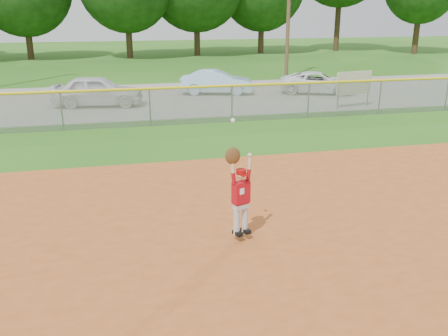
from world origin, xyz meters
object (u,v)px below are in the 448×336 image
Objects in this scene: car_white_b at (318,83)px; car_white_a at (98,91)px; sponsor_sign at (354,84)px; ballplayer at (240,191)px; car_blue at (217,82)px.

car_white_a is at bearing 114.58° from car_white_b.
ballplayer is at bearing -125.37° from sponsor_sign.
car_white_b is (11.56, 1.00, -0.15)m from car_white_a.
ballplayer is (-8.65, -16.28, 0.50)m from car_white_b.
sponsor_sign is (5.39, -5.09, 0.46)m from car_blue.
car_blue is at bearing -63.59° from car_white_a.
car_blue is 1.59× the size of ballplayer.
ballplayer is at bearing -160.63° from car_white_a.
car_white_b is at bearing 62.03° from ballplayer.
car_blue is 17.58m from ballplayer.
car_white_b is 1.70× the size of ballplayer.
car_blue is at bearing 99.28° from car_white_b.
sponsor_sign is 14.94m from ballplayer.
sponsor_sign is at bearing -118.62° from car_blue.
car_white_a is 11.61m from car_white_b.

